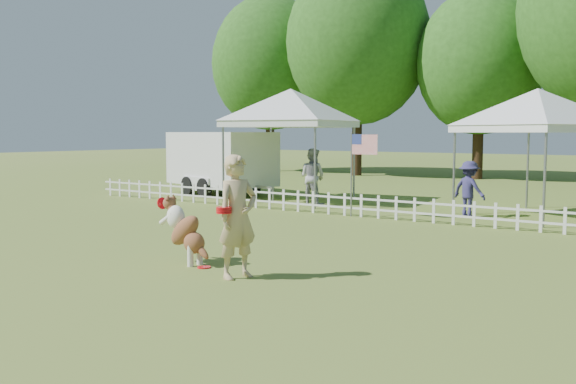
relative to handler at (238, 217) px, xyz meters
The scene contains 14 objects.
ground 1.51m from the handler, 165.36° to the left, with size 120.00×120.00×0.00m, color #4E6921.
picket_fence 7.42m from the handler, 98.94° to the left, with size 22.00×0.08×0.60m, color silver, non-canonical shape.
handler is the anchor object (origin of this frame).
dog 1.48m from the handler, 167.54° to the left, with size 1.09×0.36×1.12m, color brown, non-canonical shape.
frisbee_on_turf 1.32m from the handler, 165.62° to the left, with size 0.22×0.22×0.02m, color red.
canopy_tent_left 11.11m from the handler, 120.94° to the left, with size 3.41×3.41×3.52m, color white, non-canonical shape.
canopy_tent_right 10.22m from the handler, 80.11° to the left, with size 3.17×3.17×3.27m, color white, non-canonical shape.
cargo_trailer 13.38m from the handler, 132.34° to the left, with size 5.17×2.27×2.27m, color silver, non-canonical shape.
flag_pole 7.60m from the handler, 106.76° to the left, with size 0.85×0.09×2.21m, color gray, non-canonical shape.
spectator_a 10.02m from the handler, 116.72° to the left, with size 0.84×0.65×1.73m, color #9A9A9F.
spectator_b 9.04m from the handler, 87.73° to the left, with size 0.95×0.54×1.46m, color navy.
tree_far_left 27.91m from the handler, 125.91° to the left, with size 6.60×6.60×11.00m, color #244F16, non-canonical shape.
tree_left 24.57m from the handler, 114.96° to the left, with size 7.40×7.40×12.00m, color #244F16, non-canonical shape.
tree_center_left 23.51m from the handler, 100.31° to the left, with size 6.00×6.00×9.80m, color #244F16, non-canonical shape.
Camera 1 is at (7.30, -7.67, 2.19)m, focal length 40.00 mm.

